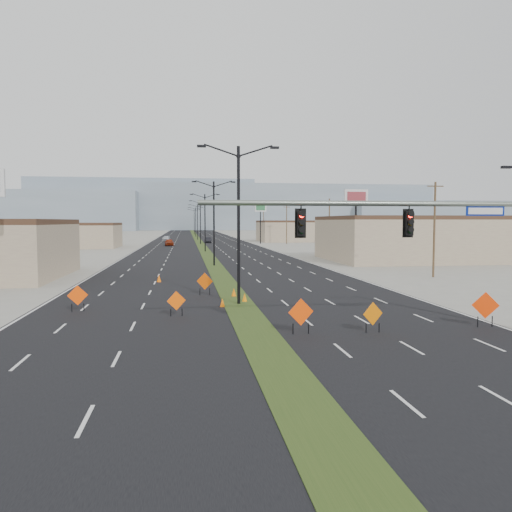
{
  "coord_description": "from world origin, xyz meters",
  "views": [
    {
      "loc": [
        -3.3,
        -19.41,
        5.31
      ],
      "look_at": [
        0.9,
        10.48,
        3.2
      ],
      "focal_mm": 35.0,
      "sensor_mm": 36.0,
      "label": 1
    }
  ],
  "objects": [
    {
      "name": "building_se_near",
      "position": [
        34.0,
        45.0,
        2.75
      ],
      "size": [
        36.0,
        18.0,
        5.5
      ],
      "primitive_type": "cube",
      "color": "tan",
      "rests_on": "ground"
    },
    {
      "name": "streetlight_1",
      "position": [
        0.0,
        40.0,
        5.42
      ],
      "size": [
        5.15,
        0.24,
        10.02
      ],
      "color": "black",
      "rests_on": "ground"
    },
    {
      "name": "mesa_east",
      "position": [
        180.0,
        290.0,
        9.0
      ],
      "size": [
        160.0,
        50.0,
        18.0
      ],
      "primitive_type": "cube",
      "color": "gray",
      "rests_on": "ground"
    },
    {
      "name": "utility_pole_3",
      "position": [
        20.0,
        130.0,
        4.67
      ],
      "size": [
        1.6,
        0.2,
        9.0
      ],
      "color": "#4C3823",
      "rests_on": "ground"
    },
    {
      "name": "car_left",
      "position": [
        -6.91,
        89.55,
        0.75
      ],
      "size": [
        2.14,
        4.52,
        1.49
      ],
      "primitive_type": "imported",
      "rotation": [
        0.0,
        0.0,
        0.09
      ],
      "color": "maroon",
      "rests_on": "ground"
    },
    {
      "name": "car_mid",
      "position": [
        2.16,
        103.56,
        0.66
      ],
      "size": [
        1.69,
        4.12,
        1.33
      ],
      "primitive_type": "imported",
      "rotation": [
        0.0,
        0.0,
        -0.07
      ],
      "color": "black",
      "rests_on": "ground"
    },
    {
      "name": "streetlight_6",
      "position": [
        0.0,
        180.0,
        5.42
      ],
      "size": [
        5.15,
        0.24,
        10.02
      ],
      "color": "black",
      "rests_on": "ground"
    },
    {
      "name": "cone_1",
      "position": [
        -1.11,
        11.15,
        0.27
      ],
      "size": [
        0.41,
        0.41,
        0.54
      ],
      "primitive_type": "cone",
      "rotation": [
        0.0,
        0.0,
        -0.34
      ],
      "color": "orange",
      "rests_on": "ground"
    },
    {
      "name": "mesa_backdrop",
      "position": [
        -30.0,
        320.0,
        16.0
      ],
      "size": [
        140.0,
        50.0,
        32.0
      ],
      "primitive_type": "cube",
      "color": "gray",
      "rests_on": "ground"
    },
    {
      "name": "mesa_center",
      "position": [
        40.0,
        300.0,
        14.0
      ],
      "size": [
        220.0,
        50.0,
        28.0
      ],
      "primitive_type": "cube",
      "color": "gray",
      "rests_on": "ground"
    },
    {
      "name": "building_se_far",
      "position": [
        38.0,
        110.0,
        2.5
      ],
      "size": [
        44.0,
        16.0,
        5.0
      ],
      "primitive_type": "cube",
      "color": "tan",
      "rests_on": "ground"
    },
    {
      "name": "construction_sign_2",
      "position": [
        -2.0,
        16.32,
        0.95
      ],
      "size": [
        1.14,
        0.47,
        1.61
      ],
      "rotation": [
        0.0,
        0.0,
        -0.37
      ],
      "color": "#D74B04",
      "rests_on": "ground"
    },
    {
      "name": "construction_sign_3",
      "position": [
        2.0,
        3.18,
        1.0
      ],
      "size": [
        1.26,
        0.3,
        1.7
      ],
      "rotation": [
        0.0,
        0.0,
        0.21
      ],
      "color": "#F74105",
      "rests_on": "ground"
    },
    {
      "name": "construction_sign_1",
      "position": [
        -3.87,
        8.43,
        0.83
      ],
      "size": [
        1.03,
        0.37,
        1.43
      ],
      "rotation": [
        0.0,
        0.0,
        0.32
      ],
      "color": "#FF5705",
      "rests_on": "ground"
    },
    {
      "name": "car_far",
      "position": [
        -8.59,
        117.22,
        0.63
      ],
      "size": [
        2.16,
        4.51,
        1.27
      ],
      "primitive_type": "imported",
      "rotation": [
        0.0,
        0.0,
        -0.09
      ],
      "color": "silver",
      "rests_on": "ground"
    },
    {
      "name": "streetlight_4",
      "position": [
        0.0,
        124.0,
        5.42
      ],
      "size": [
        5.15,
        0.24,
        10.02
      ],
      "color": "black",
      "rests_on": "ground"
    },
    {
      "name": "building_sw_far",
      "position": [
        -32.0,
        85.0,
        2.25
      ],
      "size": [
        30.0,
        14.0,
        4.5
      ],
      "primitive_type": "cube",
      "color": "tan",
      "rests_on": "ground"
    },
    {
      "name": "median_strip",
      "position": [
        0.0,
        100.0,
        0.0
      ],
      "size": [
        2.0,
        400.0,
        0.04
      ],
      "primitive_type": "cube",
      "color": "#2A4117",
      "rests_on": "ground"
    },
    {
      "name": "utility_pole_0",
      "position": [
        20.0,
        25.0,
        4.67
      ],
      "size": [
        1.6,
        0.2,
        9.0
      ],
      "color": "#4C3823",
      "rests_on": "ground"
    },
    {
      "name": "utility_pole_1",
      "position": [
        20.0,
        60.0,
        4.67
      ],
      "size": [
        1.6,
        0.2,
        9.0
      ],
      "color": "#4C3823",
      "rests_on": "ground"
    },
    {
      "name": "cone_0",
      "position": [
        -0.0,
        15.23,
        0.31
      ],
      "size": [
        0.49,
        0.49,
        0.62
      ],
      "primitive_type": "cone",
      "rotation": [
        0.0,
        0.0,
        -0.43
      ],
      "color": "orange",
      "rests_on": "ground"
    },
    {
      "name": "construction_sign_0",
      "position": [
        -9.63,
        10.73,
        0.91
      ],
      "size": [
        1.13,
        0.37,
        1.56
      ],
      "rotation": [
        0.0,
        0.0,
        0.29
      ],
      "color": "#FF4605",
      "rests_on": "ground"
    },
    {
      "name": "ground",
      "position": [
        0.0,
        0.0,
        0.0
      ],
      "size": [
        600.0,
        600.0,
        0.0
      ],
      "primitive_type": "plane",
      "color": "gray",
      "rests_on": "ground"
    },
    {
      "name": "cone_3",
      "position": [
        -5.68,
        24.61,
        0.33
      ],
      "size": [
        0.47,
        0.47,
        0.67
      ],
      "primitive_type": "cone",
      "rotation": [
        0.0,
        0.0,
        0.2
      ],
      "color": "#FF6405",
      "rests_on": "ground"
    },
    {
      "name": "streetlight_5",
      "position": [
        0.0,
        152.0,
        5.42
      ],
      "size": [
        5.15,
        0.24,
        10.02
      ],
      "color": "black",
      "rests_on": "ground"
    },
    {
      "name": "utility_pole_2",
      "position": [
        20.0,
        95.0,
        4.67
      ],
      "size": [
        1.6,
        0.2,
        9.0
      ],
      "color": "#4C3823",
      "rests_on": "ground"
    },
    {
      "name": "cone_2",
      "position": [
        0.48,
        12.87,
        0.29
      ],
      "size": [
        0.46,
        0.46,
        0.59
      ],
      "primitive_type": "cone",
      "rotation": [
        0.0,
        0.0,
        -0.41
      ],
      "color": "orange",
      "rests_on": "ground"
    },
    {
      "name": "streetlight_2",
      "position": [
        0.0,
        68.0,
        5.42
      ],
      "size": [
        5.15,
        0.24,
        10.02
      ],
      "color": "black",
      "rests_on": "ground"
    },
    {
      "name": "road_surface",
      "position": [
        0.0,
        100.0,
        0.0
      ],
      "size": [
        25.0,
        400.0,
        0.02
      ],
      "primitive_type": "cube",
      "color": "black",
      "rests_on": "ground"
    },
    {
      "name": "construction_sign_4",
      "position": [
        5.46,
        3.0,
        0.86
      ],
      "size": [
        1.07,
        0.35,
        1.48
      ],
      "rotation": [
        0.0,
        0.0,
        0.29
      ],
      "color": "#D66504",
      "rests_on": "ground"
    },
    {
      "name": "streetlight_3",
      "position": [
        0.0,
        96.0,
        5.42
      ],
      "size": [
        5.15,
        0.24,
        10.02
      ],
      "color": "black",
      "rests_on": "ground"
    },
    {
      "name": "pole_sign_east_far",
      "position": [
        14.17,
        97.34,
        7.89
      ],
      "size": [
        3.01,
        1.61,
        9.65
      ],
      "rotation": [
        0.0,
        0.0,
        0.42
      ],
      "color": "black",
      "rests_on": "ground"
    },
    {
      "name": "signal_mast",
      "position": [
        8.56,
        2.0,
        4.79
      ],
      "size": [
        16.3,
        0.6,
        8.0
      ],
      "color": "slate",
      "rests_on": "ground"
    },
    {
      "name": "construction_sign_5",
      "position": [
        11.5,
        3.42,
        1.05
      ],
      "size": [
        1.3,
        0.41,
        1.78
      ],
      "rotation": [
        0.0,
        0.0,
        -0.28
      ],
      "color": "red",
      "rests_on": "ground"
    },
    {
      "name": "pole_sign_east_near",
      "position": [
        17.7,
        40.55,
        7.54
      ],
      "size": [
        3.03,
        0.48,
        9.26
      ],
      "rotation": [
        0.0,
        0.0,
        0.03
      ],
      "color": "black",
      "rests_on": "ground"
    },
    {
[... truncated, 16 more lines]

